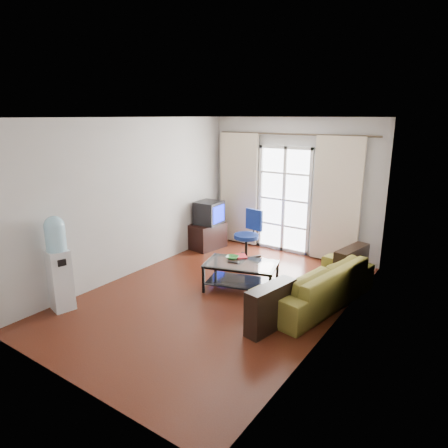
# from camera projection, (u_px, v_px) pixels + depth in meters

# --- Properties ---
(floor) EXTENTS (5.20, 5.20, 0.00)m
(floor) POSITION_uv_depth(u_px,v_px,m) (218.00, 296.00, 6.25)
(floor) COLOR #562314
(floor) RESTS_ON ground
(ceiling) EXTENTS (5.20, 5.20, 0.00)m
(ceiling) POSITION_uv_depth(u_px,v_px,m) (217.00, 117.00, 5.54)
(ceiling) COLOR white
(ceiling) RESTS_ON wall_back
(wall_back) EXTENTS (3.60, 0.02, 2.70)m
(wall_back) POSITION_uv_depth(u_px,v_px,m) (293.00, 187.00, 7.96)
(wall_back) COLOR #BAB5B1
(wall_back) RESTS_ON floor
(wall_front) EXTENTS (3.60, 0.02, 2.70)m
(wall_front) POSITION_uv_depth(u_px,v_px,m) (60.00, 264.00, 3.83)
(wall_front) COLOR #BAB5B1
(wall_front) RESTS_ON floor
(wall_left) EXTENTS (0.02, 5.20, 2.70)m
(wall_left) POSITION_uv_depth(u_px,v_px,m) (132.00, 198.00, 6.88)
(wall_left) COLOR #BAB5B1
(wall_left) RESTS_ON floor
(wall_right) EXTENTS (0.02, 5.20, 2.70)m
(wall_right) POSITION_uv_depth(u_px,v_px,m) (336.00, 231.00, 4.91)
(wall_right) COLOR #BAB5B1
(wall_right) RESTS_ON floor
(french_door) EXTENTS (1.16, 0.06, 2.15)m
(french_door) POSITION_uv_depth(u_px,v_px,m) (284.00, 200.00, 8.07)
(french_door) COLOR white
(french_door) RESTS_ON wall_back
(curtain_rod) EXTENTS (3.30, 0.04, 0.04)m
(curtain_rod) POSITION_uv_depth(u_px,v_px,m) (293.00, 134.00, 7.61)
(curtain_rod) COLOR #4C3F2D
(curtain_rod) RESTS_ON wall_back
(curtain_left) EXTENTS (0.90, 0.07, 2.35)m
(curtain_left) POSITION_uv_depth(u_px,v_px,m) (239.00, 189.00, 8.56)
(curtain_left) COLOR beige
(curtain_left) RESTS_ON curtain_rod
(curtain_right) EXTENTS (0.90, 0.07, 2.35)m
(curtain_right) POSITION_uv_depth(u_px,v_px,m) (337.00, 201.00, 7.39)
(curtain_right) COLOR beige
(curtain_right) RESTS_ON curtain_rod
(radiator) EXTENTS (0.64, 0.12, 0.64)m
(radiator) POSITION_uv_depth(u_px,v_px,m) (326.00, 244.00, 7.71)
(radiator) COLOR gray
(radiator) RESTS_ON floor
(sofa) EXTENTS (2.42, 1.59, 0.62)m
(sofa) POSITION_uv_depth(u_px,v_px,m) (316.00, 283.00, 5.95)
(sofa) COLOR brown
(sofa) RESTS_ON floor
(coffee_table) EXTENTS (1.26, 0.94, 0.46)m
(coffee_table) POSITION_uv_depth(u_px,v_px,m) (241.00, 273.00, 6.39)
(coffee_table) COLOR silver
(coffee_table) RESTS_ON floor
(bowl) EXTENTS (0.29, 0.29, 0.05)m
(bowl) POSITION_uv_depth(u_px,v_px,m) (232.00, 258.00, 6.52)
(bowl) COLOR green
(bowl) RESTS_ON coffee_table
(book) EXTENTS (0.41, 0.41, 0.02)m
(book) POSITION_uv_depth(u_px,v_px,m) (236.00, 257.00, 6.61)
(book) COLOR #AC2215
(book) RESTS_ON coffee_table
(remote) EXTENTS (0.17, 0.10, 0.02)m
(remote) POSITION_uv_depth(u_px,v_px,m) (233.00, 262.00, 6.36)
(remote) COLOR black
(remote) RESTS_ON coffee_table
(tv_stand) EXTENTS (0.58, 0.78, 0.53)m
(tv_stand) POSITION_uv_depth(u_px,v_px,m) (208.00, 236.00, 8.44)
(tv_stand) COLOR black
(tv_stand) RESTS_ON floor
(crt_tv) EXTENTS (0.54, 0.54, 0.47)m
(crt_tv) POSITION_uv_depth(u_px,v_px,m) (208.00, 213.00, 8.33)
(crt_tv) COLOR black
(crt_tv) RESTS_ON tv_stand
(task_chair) EXTENTS (0.78, 0.78, 0.98)m
(task_chair) POSITION_uv_depth(u_px,v_px,m) (247.00, 246.00, 7.72)
(task_chair) COLOR black
(task_chair) RESTS_ON floor
(water_cooler) EXTENTS (0.35, 0.35, 1.40)m
(water_cooler) POSITION_uv_depth(u_px,v_px,m) (58.00, 262.00, 5.63)
(water_cooler) COLOR silver
(water_cooler) RESTS_ON floor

